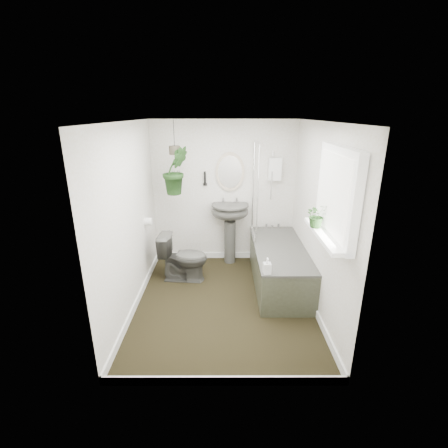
{
  "coord_description": "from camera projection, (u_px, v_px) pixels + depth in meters",
  "views": [
    {
      "loc": [
        -0.01,
        -3.74,
        2.4
      ],
      "look_at": [
        0.0,
        0.15,
        1.05
      ],
      "focal_mm": 26.0,
      "sensor_mm": 36.0,
      "label": 1
    }
  ],
  "objects": [
    {
      "name": "window_recess",
      "position": [
        337.0,
        194.0,
        3.12
      ],
      "size": [
        0.08,
        1.0,
        0.9
      ],
      "primitive_type": "cube",
      "color": "white",
      "rests_on": "wall_right"
    },
    {
      "name": "shower_box",
      "position": [
        275.0,
        169.0,
        5.08
      ],
      "size": [
        0.2,
        0.1,
        0.35
      ],
      "primitive_type": "cube",
      "color": "white",
      "rests_on": "wall_back"
    },
    {
      "name": "window_blinds",
      "position": [
        332.0,
        194.0,
        3.12
      ],
      "size": [
        0.01,
        0.86,
        0.76
      ],
      "primitive_type": "cube",
      "color": "white",
      "rests_on": "wall_right"
    },
    {
      "name": "wall_right",
      "position": [
        319.0,
        220.0,
        3.95
      ],
      "size": [
        0.02,
        2.8,
        2.3
      ],
      "primitive_type": "cube",
      "color": "white",
      "rests_on": "ground"
    },
    {
      "name": "hanging_pot",
      "position": [
        175.0,
        150.0,
        4.6
      ],
      "size": [
        0.16,
        0.16,
        0.12
      ],
      "primitive_type": "cylinder",
      "color": "#3C3629",
      "rests_on": "ceiling"
    },
    {
      "name": "bathtub",
      "position": [
        279.0,
        265.0,
        4.7
      ],
      "size": [
        0.72,
        1.72,
        0.58
      ],
      "primitive_type": null,
      "color": "#3E3E39",
      "rests_on": "floor"
    },
    {
      "name": "toilet",
      "position": [
        184.0,
        257.0,
        4.81
      ],
      "size": [
        0.73,
        0.46,
        0.72
      ],
      "primitive_type": "imported",
      "rotation": [
        0.0,
        0.0,
        1.49
      ],
      "color": "#3E3E39",
      "rests_on": "floor"
    },
    {
      "name": "floor",
      "position": [
        224.0,
        303.0,
        4.33
      ],
      "size": [
        2.3,
        2.8,
        0.02
      ],
      "primitive_type": "cube",
      "color": "black",
      "rests_on": "ground"
    },
    {
      "name": "bath_screen",
      "position": [
        255.0,
        191.0,
        4.84
      ],
      "size": [
        0.04,
        0.72,
        1.4
      ],
      "primitive_type": null,
      "color": "silver",
      "rests_on": "bathtub"
    },
    {
      "name": "ceiling",
      "position": [
        224.0,
        120.0,
        3.57
      ],
      "size": [
        2.3,
        2.8,
        0.02
      ],
      "primitive_type": "cube",
      "color": "white",
      "rests_on": "ground"
    },
    {
      "name": "hanging_plant",
      "position": [
        176.0,
        171.0,
        4.7
      ],
      "size": [
        0.48,
        0.45,
        0.7
      ],
      "primitive_type": "imported",
      "rotation": [
        0.0,
        0.0,
        0.46
      ],
      "color": "black",
      "rests_on": "ceiling"
    },
    {
      "name": "wall_back",
      "position": [
        224.0,
        193.0,
        5.28
      ],
      "size": [
        2.3,
        0.02,
        2.3
      ],
      "primitive_type": "cube",
      "color": "white",
      "rests_on": "ground"
    },
    {
      "name": "window_sill",
      "position": [
        325.0,
        235.0,
        3.26
      ],
      "size": [
        0.18,
        1.0,
        0.04
      ],
      "primitive_type": "cube",
      "color": "white",
      "rests_on": "wall_right"
    },
    {
      "name": "wall_sconce",
      "position": [
        205.0,
        178.0,
        5.15
      ],
      "size": [
        0.04,
        0.04,
        0.22
      ],
      "primitive_type": "cylinder",
      "color": "black",
      "rests_on": "wall_back"
    },
    {
      "name": "soap_bottle",
      "position": [
        267.0,
        266.0,
        3.83
      ],
      "size": [
        0.09,
        0.1,
        0.2
      ],
      "primitive_type": "imported",
      "rotation": [
        0.0,
        0.0,
        0.05
      ],
      "color": "black",
      "rests_on": "bathtub"
    },
    {
      "name": "wall_left",
      "position": [
        129.0,
        220.0,
        3.95
      ],
      "size": [
        0.02,
        2.8,
        2.3
      ],
      "primitive_type": "cube",
      "color": "white",
      "rests_on": "ground"
    },
    {
      "name": "skirting",
      "position": [
        224.0,
        299.0,
        4.31
      ],
      "size": [
        2.3,
        2.8,
        0.1
      ],
      "primitive_type": "cube",
      "color": "white",
      "rests_on": "floor"
    },
    {
      "name": "pedestal_sink",
      "position": [
        230.0,
        233.0,
        5.33
      ],
      "size": [
        0.6,
        0.51,
        1.02
      ],
      "primitive_type": null,
      "rotation": [
        0.0,
        0.0,
        -0.01
      ],
      "color": "#3E3E39",
      "rests_on": "floor"
    },
    {
      "name": "sill_plant",
      "position": [
        317.0,
        215.0,
        3.38
      ],
      "size": [
        0.27,
        0.24,
        0.26
      ],
      "primitive_type": "imported",
      "rotation": [
        0.0,
        0.0,
        0.19
      ],
      "color": "black",
      "rests_on": "window_sill"
    },
    {
      "name": "wall_front",
      "position": [
        224.0,
        276.0,
        2.61
      ],
      "size": [
        2.3,
        0.02,
        2.3
      ],
      "primitive_type": "cube",
      "color": "white",
      "rests_on": "ground"
    },
    {
      "name": "oval_mirror",
      "position": [
        230.0,
        172.0,
        5.13
      ],
      "size": [
        0.46,
        0.03,
        0.62
      ],
      "primitive_type": "ellipsoid",
      "color": "#C2B196",
      "rests_on": "wall_back"
    },
    {
      "name": "toilet_roll_holder",
      "position": [
        148.0,
        221.0,
        4.69
      ],
      "size": [
        0.11,
        0.11,
        0.11
      ],
      "primitive_type": "cylinder",
      "rotation": [
        0.0,
        1.57,
        0.0
      ],
      "color": "white",
      "rests_on": "wall_left"
    }
  ]
}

